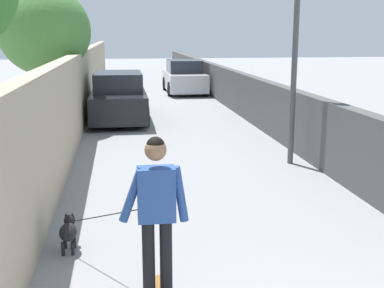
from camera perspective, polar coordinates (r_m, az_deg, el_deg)
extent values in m
plane|color=gray|center=(16.29, -3.00, 2.93)|extent=(80.00, 80.00, 0.00)
cube|color=tan|center=(14.14, -13.23, 5.61)|extent=(48.00, 0.30, 2.19)
cube|color=#4C4C4C|center=(14.74, 8.19, 4.59)|extent=(48.00, 0.30, 1.43)
cylinder|color=#473523|center=(15.24, -16.26, 5.63)|extent=(0.23, 0.23, 2.03)
ellipsoid|color=#4C843D|center=(15.14, -16.69, 12.42)|extent=(2.63, 2.63, 2.55)
cylinder|color=#4C4C51|center=(10.59, 11.75, 8.85)|extent=(0.12, 0.12, 4.19)
cylinder|color=beige|center=(5.69, -4.88, -15.94)|extent=(0.06, 0.03, 0.06)
cylinder|color=beige|center=(5.70, -3.42, -15.88)|extent=(0.06, 0.03, 0.06)
cylinder|color=black|center=(5.23, -5.04, -12.97)|extent=(0.13, 0.13, 0.82)
cylinder|color=black|center=(5.24, -3.02, -12.89)|extent=(0.13, 0.13, 0.82)
cube|color=#2D5199|center=(4.98, -4.15, -5.80)|extent=(0.22, 0.38, 0.56)
cylinder|color=#2D5199|center=(4.97, -6.93, -5.84)|extent=(0.09, 0.28, 0.58)
cylinder|color=#2D5199|center=(5.00, -1.39, -5.80)|extent=(0.09, 0.18, 0.59)
sphere|color=#9E7051|center=(4.85, -4.23, -0.67)|extent=(0.22, 0.22, 0.22)
sphere|color=black|center=(4.85, -4.24, -0.23)|extent=(0.19, 0.19, 0.19)
ellipsoid|color=black|center=(6.60, -14.14, -9.85)|extent=(0.34, 0.22, 0.22)
sphere|color=black|center=(6.79, -13.97, -8.56)|extent=(0.15, 0.15, 0.15)
cone|color=black|center=(6.76, -14.34, -7.93)|extent=(0.05, 0.05, 0.06)
cone|color=black|center=(6.75, -13.66, -7.93)|extent=(0.05, 0.05, 0.06)
cylinder|color=black|center=(6.77, -14.47, -10.90)|extent=(0.04, 0.04, 0.18)
cylinder|color=black|center=(6.76, -13.45, -10.89)|extent=(0.04, 0.04, 0.18)
cylinder|color=black|center=(6.58, -14.69, -11.65)|extent=(0.04, 0.04, 0.18)
cylinder|color=black|center=(6.56, -13.63, -11.64)|extent=(0.04, 0.04, 0.18)
cylinder|color=black|center=(6.37, -14.39, -9.94)|extent=(0.13, 0.03, 0.13)
cylinder|color=black|center=(5.76, -9.82, -8.12)|extent=(1.37, 1.06, 0.66)
cube|color=black|center=(16.17, -8.48, 4.74)|extent=(4.36, 1.70, 0.80)
cube|color=#262B33|center=(16.09, -8.56, 7.14)|extent=(2.27, 1.50, 0.60)
cylinder|color=black|center=(17.56, -11.04, 4.47)|extent=(0.64, 0.22, 0.64)
cylinder|color=black|center=(17.55, -5.87, 4.64)|extent=(0.64, 0.22, 0.64)
cylinder|color=black|center=(14.89, -11.49, 3.01)|extent=(0.64, 0.22, 0.64)
cylinder|color=black|center=(14.88, -5.40, 3.21)|extent=(0.64, 0.22, 0.64)
cube|color=silver|center=(23.46, -0.90, 7.31)|extent=(4.04, 1.70, 0.80)
cube|color=#262B33|center=(23.41, -0.91, 8.96)|extent=(2.10, 1.50, 0.60)
cylinder|color=black|center=(24.63, -3.11, 6.99)|extent=(0.64, 0.22, 0.64)
cylinder|color=black|center=(24.83, 0.55, 7.05)|extent=(0.64, 0.22, 0.64)
cylinder|color=black|center=(22.16, -2.52, 6.36)|extent=(0.64, 0.22, 0.64)
cylinder|color=black|center=(22.37, 1.54, 6.42)|extent=(0.64, 0.22, 0.64)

